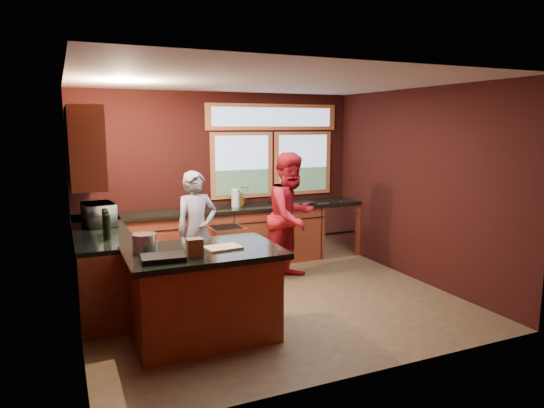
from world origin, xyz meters
TOP-DOWN VIEW (x-y plane):
  - floor at (0.00, 0.00)m, footprint 4.50×4.50m
  - room_shell at (-0.60, 0.32)m, footprint 4.52×4.02m
  - back_counter at (0.20, 1.70)m, footprint 4.50×0.64m
  - left_counter at (-1.95, 0.85)m, footprint 0.64×2.30m
  - island at (-1.07, -0.69)m, footprint 1.55×1.05m
  - person_grey at (-0.72, 0.87)m, footprint 0.63×0.47m
  - person_red at (0.62, 0.73)m, footprint 1.08×0.98m
  - microwave at (-1.92, 1.06)m, footprint 0.43×0.57m
  - potted_plant at (0.23, 1.75)m, footprint 0.29×0.25m
  - paper_towel at (0.13, 1.70)m, footprint 0.12×0.12m
  - cutting_board at (-0.87, -0.74)m, footprint 0.37×0.28m
  - stock_pot at (-1.62, -0.54)m, footprint 0.24×0.24m
  - paper_bag at (-1.22, -0.94)m, footprint 0.16×0.13m
  - black_tray at (-1.52, -0.94)m, footprint 0.42×0.32m

SIDE VIEW (x-z plane):
  - floor at x=0.00m, z-range 0.00..0.00m
  - back_counter at x=0.20m, z-range 0.00..0.93m
  - left_counter at x=-1.95m, z-range 0.00..0.93m
  - island at x=-1.07m, z-range 0.01..0.95m
  - person_grey at x=-0.72m, z-range 0.00..1.59m
  - person_red at x=0.62m, z-range 0.00..1.82m
  - cutting_board at x=-0.87m, z-range 0.94..0.96m
  - black_tray at x=-1.52m, z-range 0.94..0.99m
  - stock_pot at x=-1.62m, z-range 0.94..1.12m
  - paper_bag at x=-1.22m, z-range 0.94..1.12m
  - paper_towel at x=0.13m, z-range 0.93..1.21m
  - microwave at x=-1.92m, z-range 0.93..1.22m
  - potted_plant at x=0.23m, z-range 0.93..1.25m
  - room_shell at x=-0.60m, z-range 0.44..3.15m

